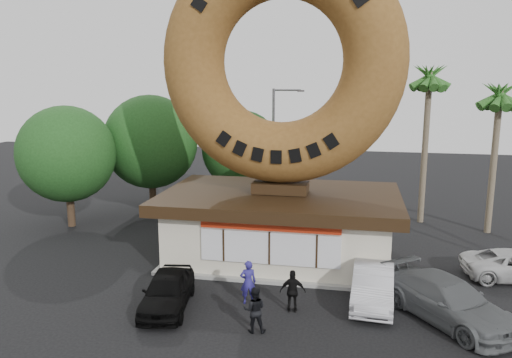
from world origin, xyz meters
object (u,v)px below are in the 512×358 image
at_px(person_right, 293,291).
at_px(person_center, 254,310).
at_px(giant_donut, 282,62).
at_px(car_black, 167,291).
at_px(car_grey, 448,300).
at_px(car_silver, 373,284).
at_px(person_left, 248,282).
at_px(donut_shop, 280,223).
at_px(street_lamp, 275,142).

bearing_deg(person_right, person_center, 51.27).
relative_size(giant_donut, car_black, 2.72).
distance_m(person_center, car_grey, 7.01).
bearing_deg(car_black, person_right, -1.36).
height_order(person_center, car_silver, person_center).
relative_size(person_left, person_right, 1.07).
bearing_deg(giant_donut, donut_shop, -90.00).
height_order(donut_shop, car_silver, donut_shop).
bearing_deg(street_lamp, person_left, -84.79).
distance_m(person_left, car_grey, 7.36).
bearing_deg(donut_shop, person_left, -95.22).
xyz_separation_m(car_black, car_grey, (10.28, 1.02, 0.07)).
relative_size(person_right, car_black, 0.40).
distance_m(street_lamp, car_grey, 17.90).
height_order(street_lamp, person_right, street_lamp).
xyz_separation_m(person_center, car_silver, (4.07, 3.21, -0.09)).
xyz_separation_m(donut_shop, person_right, (1.32, -5.55, -0.95)).
distance_m(giant_donut, car_grey, 12.17).
height_order(donut_shop, car_grey, donut_shop).
relative_size(street_lamp, person_right, 4.91).
xyz_separation_m(street_lamp, person_right, (3.18, -15.57, -3.67)).
distance_m(donut_shop, person_right, 5.78).
bearing_deg(giant_donut, car_black, -118.76).
height_order(person_right, car_black, person_right).
height_order(car_black, car_grey, car_grey).
distance_m(person_right, car_black, 4.76).
relative_size(person_left, car_grey, 0.33).
bearing_deg(donut_shop, car_silver, -43.80).
height_order(giant_donut, car_silver, giant_donut).
bearing_deg(car_silver, person_left, -164.48).
relative_size(person_center, car_black, 0.40).
relative_size(street_lamp, car_black, 1.95).
bearing_deg(car_silver, giant_donut, 139.13).
bearing_deg(person_left, car_grey, 160.24).
bearing_deg(person_center, person_right, -131.53).
bearing_deg(car_grey, donut_shop, 105.41).
xyz_separation_m(street_lamp, person_left, (1.38, -15.18, -3.61)).
bearing_deg(person_center, person_left, -81.85).
relative_size(street_lamp, person_center, 4.92).
bearing_deg(car_silver, person_center, -138.72).
relative_size(street_lamp, car_grey, 1.50).
bearing_deg(car_silver, street_lamp, 116.53).
relative_size(street_lamp, car_silver, 1.82).
distance_m(donut_shop, car_grey, 8.66).
distance_m(street_lamp, person_left, 15.67).
distance_m(person_center, car_silver, 5.18).
bearing_deg(donut_shop, car_grey, -36.85).
bearing_deg(car_grey, person_left, 142.31).
bearing_deg(giant_donut, person_left, -95.20).
relative_size(donut_shop, car_black, 2.73).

